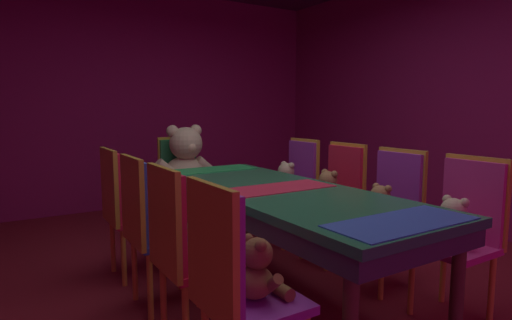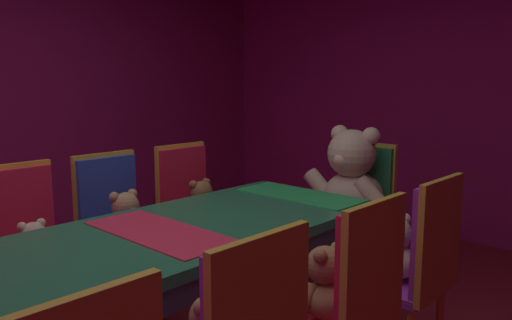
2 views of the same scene
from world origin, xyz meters
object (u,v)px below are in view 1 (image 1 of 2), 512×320
at_px(chair_left_1, 179,240).
at_px(teddy_right_3, 285,181).
at_px(teddy_right_1, 379,207).
at_px(throne_chair, 180,175).
at_px(king_teddy_bear, 187,163).
at_px(chair_left_2, 146,217).
at_px(chair_right_3, 298,180).
at_px(teddy_left_0, 258,272).
at_px(teddy_left_3, 140,199).
at_px(teddy_right_0, 452,225).
at_px(teddy_right_2, 327,192).
at_px(chair_left_3, 121,200).
at_px(banquet_table, 278,201).
at_px(chair_left_0, 229,274).
at_px(chair_right_1, 393,203).
at_px(teddy_left_1, 204,240).
at_px(chair_right_2, 340,189).
at_px(chair_right_0, 466,220).
at_px(teddy_left_2, 168,214).

relative_size(chair_left_1, teddy_right_3, 2.92).
height_order(teddy_right_1, throne_chair, throne_chair).
bearing_deg(throne_chair, king_teddy_bear, -0.00).
distance_m(chair_left_2, chair_right_3, 1.78).
bearing_deg(teddy_left_0, teddy_left_3, 90.08).
bearing_deg(teddy_right_0, chair_left_1, -21.02).
bearing_deg(teddy_right_2, chair_left_3, -19.97).
bearing_deg(banquet_table, chair_left_1, -161.66).
relative_size(teddy_right_0, teddy_right_2, 0.95).
height_order(chair_left_2, king_teddy_bear, king_teddy_bear).
xyz_separation_m(chair_left_1, king_teddy_bear, (0.83, 1.84, 0.14)).
distance_m(banquet_table, chair_left_2, 0.87).
distance_m(chair_left_2, teddy_right_1, 1.60).
height_order(chair_left_0, chair_left_3, same).
distance_m(teddy_right_2, teddy_right_3, 0.58).
xyz_separation_m(chair_right_1, teddy_right_3, (-0.11, 1.16, -0.00)).
xyz_separation_m(chair_right_1, throne_chair, (-0.81, 2.03, 0.00)).
relative_size(banquet_table, teddy_left_1, 8.80).
bearing_deg(banquet_table, chair_right_2, 19.14).
distance_m(chair_left_1, teddy_right_2, 1.63).
height_order(banquet_table, chair_left_3, chair_left_3).
height_order(chair_right_0, teddy_right_3, chair_right_0).
xyz_separation_m(teddy_right_0, chair_right_3, (0.18, 1.72, 0.01)).
xyz_separation_m(teddy_left_1, teddy_right_2, (1.38, 0.57, 0.02)).
distance_m(banquet_table, teddy_left_0, 1.07).
height_order(banquet_table, throne_chair, throne_chair).
bearing_deg(king_teddy_bear, chair_left_0, -19.07).
relative_size(teddy_left_0, teddy_right_0, 0.93).
height_order(teddy_right_1, teddy_right_3, teddy_right_3).
relative_size(teddy_right_0, teddy_right_1, 1.04).
relative_size(teddy_left_3, king_teddy_bear, 0.47).
relative_size(chair_right_0, teddy_right_0, 3.12).
height_order(teddy_left_0, chair_right_0, chair_right_0).
bearing_deg(chair_left_1, banquet_table, 18.34).
bearing_deg(teddy_left_2, teddy_right_2, 1.15).
distance_m(teddy_right_1, chair_right_2, 0.61).
xyz_separation_m(chair_left_2, teddy_right_3, (1.53, 0.61, -0.00)).
distance_m(teddy_left_0, teddy_right_2, 1.78).
bearing_deg(chair_left_2, teddy_right_3, 21.66).
xyz_separation_m(teddy_left_2, king_teddy_bear, (0.68, 1.31, 0.14)).
distance_m(chair_right_2, throne_chair, 1.68).
distance_m(teddy_left_3, chair_right_1, 1.88).
relative_size(teddy_right_0, teddy_right_3, 0.94).
height_order(teddy_left_1, teddy_right_0, teddy_right_0).
relative_size(chair_left_0, teddy_right_0, 3.12).
height_order(teddy_left_2, throne_chair, throne_chair).
xyz_separation_m(banquet_table, teddy_left_2, (-0.68, 0.27, -0.06)).
xyz_separation_m(banquet_table, chair_left_1, (-0.83, -0.27, -0.06)).
relative_size(chair_left_0, teddy_right_3, 2.92).
relative_size(teddy_left_1, chair_left_3, 0.28).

